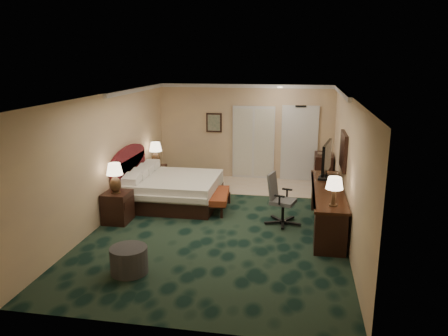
% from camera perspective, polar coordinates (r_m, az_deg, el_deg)
% --- Properties ---
extents(floor, '(5.00, 7.50, 0.00)m').
position_cam_1_polar(floor, '(9.35, -0.28, -7.27)').
color(floor, black).
rests_on(floor, ground).
extents(ceiling, '(5.00, 7.50, 0.00)m').
position_cam_1_polar(ceiling, '(8.73, -0.30, 9.46)').
color(ceiling, silver).
rests_on(ceiling, wall_back).
extents(wall_back, '(5.00, 0.00, 2.70)m').
position_cam_1_polar(wall_back, '(12.58, 2.76, 4.74)').
color(wall_back, tan).
rests_on(wall_back, ground).
extents(wall_front, '(5.00, 0.00, 2.70)m').
position_cam_1_polar(wall_front, '(5.46, -7.37, -8.28)').
color(wall_front, tan).
rests_on(wall_front, ground).
extents(wall_left, '(0.00, 7.50, 2.70)m').
position_cam_1_polar(wall_left, '(9.69, -15.00, 1.38)').
color(wall_left, tan).
rests_on(wall_left, ground).
extents(wall_right, '(0.00, 7.50, 2.70)m').
position_cam_1_polar(wall_right, '(8.86, 15.84, 0.12)').
color(wall_right, tan).
rests_on(wall_right, ground).
extents(crown_molding, '(5.00, 7.50, 0.10)m').
position_cam_1_polar(crown_molding, '(8.73, -0.30, 9.13)').
color(crown_molding, silver).
rests_on(crown_molding, wall_back).
extents(tile_patch, '(3.20, 1.70, 0.01)m').
position_cam_1_polar(tile_patch, '(11.98, 6.45, -2.44)').
color(tile_patch, beige).
rests_on(tile_patch, ground).
extents(headboard, '(0.12, 2.00, 1.40)m').
position_cam_1_polar(headboard, '(10.71, -12.27, -0.84)').
color(headboard, '#4D161F').
rests_on(headboard, ground).
extents(entry_door, '(1.02, 0.06, 2.18)m').
position_cam_1_polar(entry_door, '(12.50, 9.80, 3.09)').
color(entry_door, silver).
rests_on(entry_door, ground).
extents(closet_doors, '(1.20, 0.06, 2.10)m').
position_cam_1_polar(closet_doors, '(12.56, 3.86, 3.32)').
color(closet_doors, '#B9B7AB').
rests_on(closet_doors, ground).
extents(wall_art, '(0.45, 0.06, 0.55)m').
position_cam_1_polar(wall_art, '(12.64, -1.32, 5.94)').
color(wall_art, '#405D4D').
rests_on(wall_art, wall_back).
extents(wall_mirror, '(0.05, 0.95, 0.75)m').
position_cam_1_polar(wall_mirror, '(9.39, 15.34, 2.20)').
color(wall_mirror, white).
rests_on(wall_mirror, wall_right).
extents(bed, '(2.08, 1.92, 0.66)m').
position_cam_1_polar(bed, '(10.54, -6.53, -2.93)').
color(bed, silver).
rests_on(bed, ground).
extents(nightstand_near, '(0.53, 0.60, 0.66)m').
position_cam_1_polar(nightstand_near, '(9.62, -13.73, -4.98)').
color(nightstand_near, black).
rests_on(nightstand_near, ground).
extents(nightstand_far, '(0.46, 0.52, 0.57)m').
position_cam_1_polar(nightstand_far, '(12.05, -8.79, -1.03)').
color(nightstand_far, black).
rests_on(nightstand_far, ground).
extents(lamp_near, '(0.37, 0.37, 0.65)m').
position_cam_1_polar(lamp_near, '(9.38, -14.05, -1.31)').
color(lamp_near, black).
rests_on(lamp_near, nightstand_near).
extents(lamp_far, '(0.41, 0.41, 0.64)m').
position_cam_1_polar(lamp_far, '(11.95, -8.91, 1.82)').
color(lamp_far, black).
rests_on(lamp_far, nightstand_far).
extents(bed_bench, '(0.54, 1.25, 0.41)m').
position_cam_1_polar(bed_bench, '(10.09, -0.68, -4.38)').
color(bed_bench, brown).
rests_on(bed_bench, ground).
extents(ottoman, '(0.65, 0.65, 0.44)m').
position_cam_1_polar(ottoman, '(7.44, -12.31, -11.66)').
color(ottoman, '#27262C').
rests_on(ottoman, ground).
extents(desk, '(0.63, 2.91, 0.84)m').
position_cam_1_polar(desk, '(9.26, 13.29, -5.10)').
color(desk, black).
rests_on(desk, ground).
extents(tv, '(0.29, 1.04, 0.81)m').
position_cam_1_polar(tv, '(9.75, 13.25, 0.93)').
color(tv, black).
rests_on(tv, desk).
extents(desk_lamp, '(0.37, 0.37, 0.54)m').
position_cam_1_polar(desk_lamp, '(8.03, 14.18, -2.98)').
color(desk_lamp, black).
rests_on(desk_lamp, desk).
extents(desk_chair, '(0.77, 0.74, 1.09)m').
position_cam_1_polar(desk_chair, '(9.24, 7.74, -4.08)').
color(desk_chair, '#48484B').
rests_on(desk_chair, ground).
extents(minibar, '(0.47, 0.85, 0.90)m').
position_cam_1_polar(minibar, '(12.15, 12.79, -0.30)').
color(minibar, black).
rests_on(minibar, ground).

